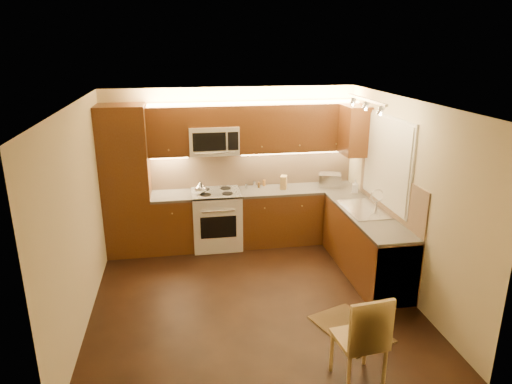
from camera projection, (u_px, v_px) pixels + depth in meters
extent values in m
cube|color=black|center=(252.00, 297.00, 6.00)|extent=(4.00, 4.00, 0.01)
cube|color=beige|center=(251.00, 103.00, 5.22)|extent=(4.00, 4.00, 0.01)
cube|color=#C8BA92|center=(232.00, 165.00, 7.49)|extent=(4.00, 0.01, 2.50)
cube|color=#C8BA92|center=(290.00, 289.00, 3.74)|extent=(4.00, 0.01, 2.50)
cube|color=#C8BA92|center=(80.00, 216.00, 5.29)|extent=(0.01, 4.00, 2.50)
cube|color=#C8BA92|center=(405.00, 198.00, 5.93)|extent=(0.01, 4.00, 2.50)
cube|color=#49240F|center=(126.00, 181.00, 6.97)|extent=(0.70, 0.60, 2.30)
cube|color=#49240F|center=(173.00, 223.00, 7.30)|extent=(0.62, 0.60, 0.86)
cube|color=#393734|center=(171.00, 196.00, 7.16)|extent=(0.62, 0.60, 0.04)
cube|color=#49240F|center=(297.00, 215.00, 7.62)|extent=(1.92, 0.60, 0.86)
cube|color=#393734|center=(298.00, 189.00, 7.49)|extent=(1.92, 0.60, 0.04)
cube|color=#49240F|center=(366.00, 245.00, 6.51)|extent=(0.60, 2.00, 0.86)
cube|color=#393734|center=(368.00, 215.00, 6.37)|extent=(0.60, 2.00, 0.04)
cube|color=silver|center=(387.00, 267.00, 5.85)|extent=(0.58, 0.60, 0.84)
cube|color=tan|center=(253.00, 168.00, 7.55)|extent=(3.30, 0.02, 0.60)
cube|color=tan|center=(390.00, 192.00, 6.32)|extent=(0.02, 2.00, 0.60)
cube|color=#49240F|center=(168.00, 131.00, 6.97)|extent=(0.62, 0.35, 0.75)
cube|color=#49240F|center=(298.00, 127.00, 7.29)|extent=(1.92, 0.35, 0.75)
cube|color=#49240F|center=(213.00, 115.00, 7.01)|extent=(0.76, 0.35, 0.31)
cube|color=#49240F|center=(355.00, 130.00, 7.02)|extent=(0.35, 0.50, 0.75)
cube|color=silver|center=(387.00, 161.00, 6.34)|extent=(0.03, 1.44, 1.24)
cube|color=silver|center=(386.00, 161.00, 6.33)|extent=(0.02, 1.36, 1.16)
cube|color=silver|center=(366.00, 100.00, 5.86)|extent=(0.04, 1.20, 0.03)
cube|color=silver|center=(330.00, 180.00, 7.55)|extent=(0.42, 0.36, 0.21)
cube|color=tan|center=(284.00, 182.00, 7.43)|extent=(0.14, 0.18, 0.21)
cylinder|color=silver|center=(247.00, 186.00, 7.43)|extent=(0.05, 0.05, 0.09)
cylinder|color=brown|center=(259.00, 185.00, 7.49)|extent=(0.05, 0.05, 0.09)
cylinder|color=silver|center=(254.00, 183.00, 7.58)|extent=(0.06, 0.06, 0.09)
cylinder|color=#AA7133|center=(264.00, 183.00, 7.58)|extent=(0.05, 0.05, 0.10)
imported|color=white|center=(355.00, 186.00, 7.24)|extent=(0.12, 0.12, 0.20)
cube|color=black|center=(351.00, 329.00, 5.31)|extent=(0.86, 1.04, 0.01)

